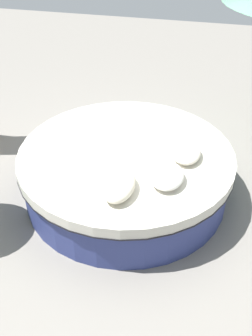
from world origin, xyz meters
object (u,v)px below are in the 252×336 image
at_px(round_bed, 126,172).
at_px(throw_pillow_1, 167,176).
at_px(throw_pillow_0, 119,185).
at_px(throw_pillow_2, 186,152).

relative_size(round_bed, throw_pillow_1, 5.43).
distance_m(throw_pillow_0, throw_pillow_2, 1.01).
bearing_deg(round_bed, throw_pillow_1, -129.37).
bearing_deg(throw_pillow_0, throw_pillow_2, -37.51).
bearing_deg(throw_pillow_0, throw_pillow_1, -57.12).
bearing_deg(throw_pillow_1, throw_pillow_0, 122.88).
height_order(round_bed, throw_pillow_1, throw_pillow_1).
bearing_deg(throw_pillow_2, round_bed, 92.81).
distance_m(round_bed, throw_pillow_0, 0.87).
bearing_deg(throw_pillow_1, round_bed, 50.63).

